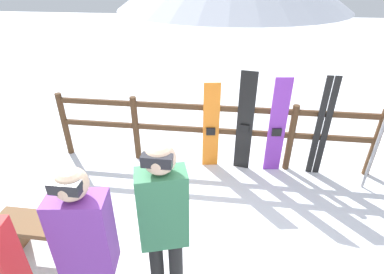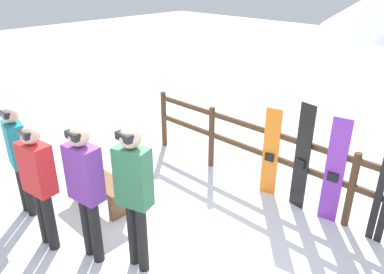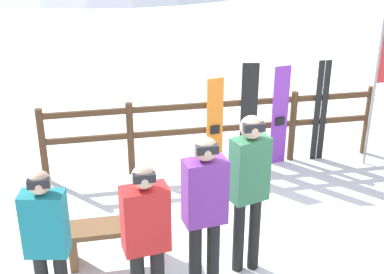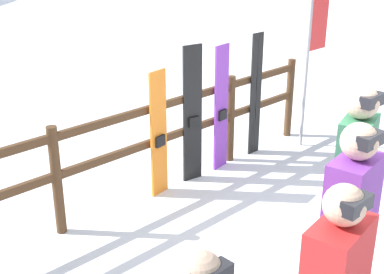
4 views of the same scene
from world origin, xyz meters
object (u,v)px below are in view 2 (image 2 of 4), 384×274
at_px(snowboard_orange, 271,153).
at_px(snowboard_black_stripe, 302,158).
at_px(person_teal, 18,154).
at_px(person_plaid_green, 134,188).
at_px(snowboard_purple, 334,172).
at_px(bench, 100,185).
at_px(person_red, 39,180).
at_px(person_purple, 85,185).

relative_size(snowboard_orange, snowboard_black_stripe, 0.88).
xyz_separation_m(person_teal, person_plaid_green, (1.98, 0.42, 0.13)).
bearing_deg(person_plaid_green, snowboard_purple, 63.43).
height_order(bench, snowboard_orange, snowboard_orange).
height_order(person_teal, person_plaid_green, person_plaid_green).
xyz_separation_m(person_plaid_green, snowboard_black_stripe, (0.71, 2.38, -0.27)).
xyz_separation_m(person_red, snowboard_black_stripe, (1.82, 2.92, -0.16)).
relative_size(bench, person_plaid_green, 0.65).
xyz_separation_m(person_purple, snowboard_black_stripe, (1.23, 2.65, -0.22)).
relative_size(person_red, snowboard_black_stripe, 1.03).
bearing_deg(snowboard_black_stripe, person_purple, -114.87).
distance_m(person_purple, snowboard_purple, 3.16).
bearing_deg(person_plaid_green, person_teal, -168.11).
bearing_deg(person_purple, person_plaid_green, 28.27).
relative_size(person_teal, person_plaid_green, 0.90).
distance_m(person_purple, snowboard_orange, 2.77).
bearing_deg(bench, snowboard_orange, 51.00).
relative_size(person_plaid_green, snowboard_black_stripe, 1.12).
distance_m(bench, person_red, 1.16).
relative_size(bench, person_purple, 0.68).
xyz_separation_m(person_teal, person_purple, (1.46, 0.14, 0.08)).
height_order(person_red, snowboard_purple, person_red).
bearing_deg(bench, person_red, -73.78).
bearing_deg(snowboard_orange, person_red, -114.36).
height_order(person_red, snowboard_black_stripe, person_red).
bearing_deg(snowboard_black_stripe, bench, -136.77).
xyz_separation_m(bench, snowboard_orange, (1.60, 1.97, 0.36)).
height_order(bench, person_plaid_green, person_plaid_green).
relative_size(person_teal, snowboard_black_stripe, 1.00).
distance_m(person_teal, snowboard_purple, 4.22).
distance_m(person_red, snowboard_purple, 3.72).
relative_size(person_plaid_green, person_red, 1.09).
distance_m(person_plaid_green, snowboard_purple, 2.67).
distance_m(person_red, snowboard_black_stripe, 3.44).
height_order(snowboard_black_stripe, snowboard_purple, snowboard_black_stripe).
distance_m(bench, person_plaid_green, 1.61).
xyz_separation_m(person_teal, person_red, (0.87, -0.13, 0.01)).
distance_m(person_purple, person_plaid_green, 0.59).
bearing_deg(person_plaid_green, person_purple, -151.73).
relative_size(bench, person_teal, 0.73).
distance_m(person_plaid_green, person_red, 1.24).
bearing_deg(snowboard_black_stripe, person_red, -121.99).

